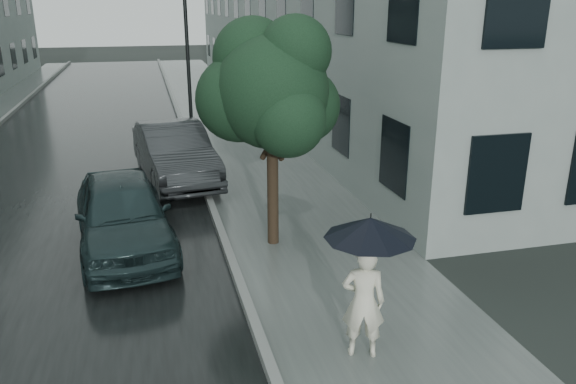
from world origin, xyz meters
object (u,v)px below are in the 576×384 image
object	(u,v)px
street_tree	(271,90)
car_near	(123,213)
car_far	(175,153)
lamp_post	(183,59)
pedestrian	(363,302)

from	to	relation	value
street_tree	car_near	xyz separation A→B (m)	(-2.88, 0.38, -2.33)
street_tree	car_far	xyz separation A→B (m)	(-1.63, 4.67, -2.29)
lamp_post	car_near	bearing A→B (deg)	-117.52
lamp_post	car_near	world-z (taller)	lamp_post
pedestrian	car_near	bearing A→B (deg)	-35.93
street_tree	car_far	size ratio (longest dim) A/B	0.95
pedestrian	lamp_post	distance (m)	12.73
pedestrian	car_far	size ratio (longest dim) A/B	0.35
street_tree	car_near	distance (m)	3.72
street_tree	car_near	bearing A→B (deg)	172.54
car_far	car_near	bearing A→B (deg)	-114.14
lamp_post	street_tree	bearing A→B (deg)	-97.59
pedestrian	lamp_post	bearing A→B (deg)	-65.57
lamp_post	car_near	xyz separation A→B (m)	(-1.88, -8.03, -2.14)
pedestrian	car_near	world-z (taller)	pedestrian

